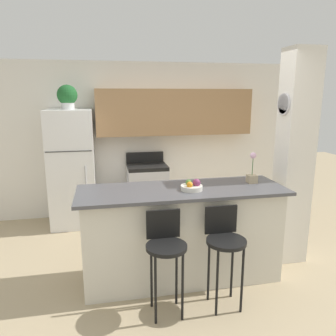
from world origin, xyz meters
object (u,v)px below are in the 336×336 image
Objects in this scene: stove_range at (147,191)px; orchid_vase at (252,173)px; bar_stool_left at (166,247)px; potted_plant_on_fridge at (67,96)px; fruit_bowl at (192,186)px; trash_bin at (111,215)px; refrigerator at (72,169)px; bar_stool_right at (225,242)px.

stove_range is 2.19m from orchid_vase.
stove_range is 2.47m from bar_stool_left.
potted_plant_on_fridge is 2.56m from fruit_bowl.
stove_range is at bearing 117.35° from orchid_vase.
fruit_bowl is at bearing -64.35° from trash_bin.
refrigerator is 2.90m from bar_stool_right.
bar_stool_left is 4.25× the size of fruit_bowl.
potted_plant_on_fridge is 2.91m from orchid_vase.
refrigerator is at bearing -177.70° from stove_range.
stove_range is (1.18, 0.05, -0.44)m from refrigerator.
fruit_bowl reaches higher than trash_bin.
refrigerator is at bearing 123.32° from bar_stool_right.
trash_bin is (-1.57, 1.57, -0.98)m from orchid_vase.
bar_stool_left is 2.57× the size of trash_bin.
orchid_vase is at bearing 48.50° from bar_stool_right.
fruit_bowl is at bearing -168.96° from orchid_vase.
potted_plant_on_fridge is (-0.00, 0.00, 1.10)m from refrigerator.
stove_range is 2.10m from fruit_bowl.
refrigerator is at bearing 125.50° from fruit_bowl.
potted_plant_on_fridge is at bearing 123.32° from bar_stool_right.
potted_plant_on_fridge is (-1.59, 2.41, 1.34)m from bar_stool_right.
fruit_bowl is (1.39, -1.94, 0.18)m from refrigerator.
stove_range is at bearing 23.80° from trash_bin.
refrigerator is at bearing -62.10° from potted_plant_on_fridge.
stove_range is 3.04× the size of orchid_vase.
bar_stool_left is (-0.16, -2.46, 0.20)m from stove_range.
trash_bin is at bearing -21.83° from potted_plant_on_fridge.
stove_range is 1.94m from potted_plant_on_fridge.
bar_stool_left is 2.71× the size of potted_plant_on_fridge.
refrigerator reaches higher than fruit_bowl.
refrigerator reaches higher than trash_bin.
orchid_vase is at bearing -40.16° from refrigerator.
bar_stool_left is at bearing -78.35° from trash_bin.
refrigerator is 7.86× the size of fruit_bowl.
potted_plant_on_fridge reaches higher than bar_stool_left.
bar_stool_left is 1.00× the size of bar_stool_right.
potted_plant_on_fridge is 1.57× the size of fruit_bowl.
bar_stool_right is (0.57, 0.00, 0.00)m from bar_stool_left.
refrigerator is 2.63m from bar_stool_left.
orchid_vase is 2.43m from trash_bin.
stove_range is 2.82× the size of trash_bin.
potted_plant_on_fridge is at bearing 139.83° from orchid_vase.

